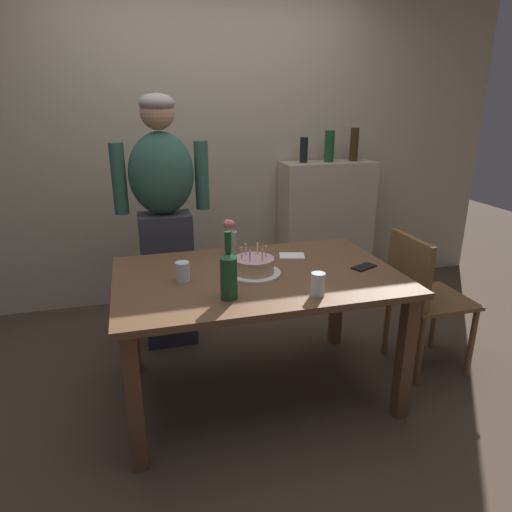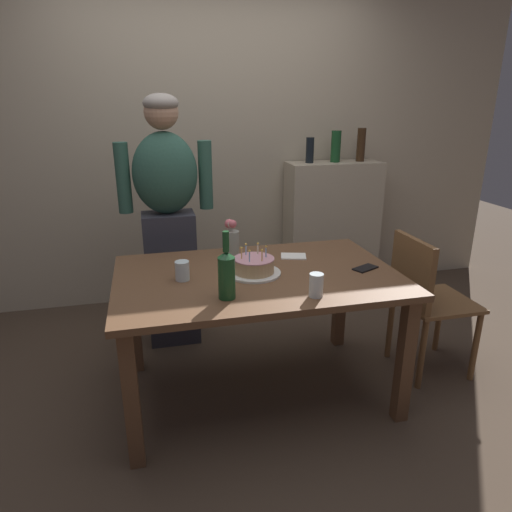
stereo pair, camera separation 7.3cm
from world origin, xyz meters
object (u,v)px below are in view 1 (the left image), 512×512
(wine_bottle, at_px, (229,274))
(dining_chair, at_px, (420,292))
(birthday_cake, at_px, (254,266))
(water_glass_far, at_px, (183,272))
(cell_phone, at_px, (364,267))
(water_glass_near, at_px, (318,284))
(flower_vase, at_px, (230,238))
(person_man_bearded, at_px, (165,221))
(napkin_stack, at_px, (292,256))

(wine_bottle, xyz_separation_m, dining_chair, (1.24, 0.26, -0.35))
(wine_bottle, bearing_deg, birthday_cake, 54.69)
(water_glass_far, distance_m, cell_phone, 0.99)
(birthday_cake, bearing_deg, water_glass_near, -58.75)
(flower_vase, bearing_deg, birthday_cake, -80.58)
(person_man_bearded, bearing_deg, flower_vase, 129.76)
(water_glass_near, relative_size, water_glass_far, 1.13)
(water_glass_far, distance_m, person_man_bearded, 0.75)
(birthday_cake, relative_size, napkin_stack, 1.95)
(birthday_cake, height_order, flower_vase, flower_vase)
(cell_phone, bearing_deg, birthday_cake, 147.83)
(water_glass_near, relative_size, person_man_bearded, 0.07)
(napkin_stack, bearing_deg, wine_bottle, -135.06)
(dining_chair, bearing_deg, birthday_cake, 89.09)
(water_glass_near, xyz_separation_m, cell_phone, (0.40, 0.28, -0.05))
(napkin_stack, xyz_separation_m, dining_chair, (0.75, -0.23, -0.23))
(water_glass_far, bearing_deg, wine_bottle, -56.72)
(cell_phone, distance_m, person_man_bearded, 1.31)
(water_glass_near, xyz_separation_m, napkin_stack, (0.08, 0.57, -0.05))
(water_glass_near, distance_m, dining_chair, 0.94)
(wine_bottle, relative_size, flower_vase, 1.46)
(flower_vase, bearing_deg, napkin_stack, -18.47)
(water_glass_far, relative_size, dining_chair, 0.12)
(cell_phone, bearing_deg, dining_chair, -17.64)
(water_glass_far, xyz_separation_m, flower_vase, (0.32, 0.32, 0.06))
(cell_phone, bearing_deg, water_glass_near, -169.87)
(birthday_cake, xyz_separation_m, water_glass_near, (0.22, -0.36, 0.01))
(birthday_cake, xyz_separation_m, napkin_stack, (0.29, 0.21, -0.04))
(flower_vase, bearing_deg, person_man_bearded, 129.76)
(water_glass_far, xyz_separation_m, napkin_stack, (0.67, 0.21, -0.05))
(napkin_stack, height_order, person_man_bearded, person_man_bearded)
(birthday_cake, relative_size, dining_chair, 0.33)
(wine_bottle, bearing_deg, water_glass_far, 123.28)
(napkin_stack, bearing_deg, water_glass_far, -162.68)
(cell_phone, bearing_deg, water_glass_far, 150.32)
(flower_vase, relative_size, dining_chair, 0.25)
(dining_chair, bearing_deg, water_glass_near, 112.31)
(person_man_bearded, bearing_deg, water_glass_far, 91.80)
(water_glass_near, xyz_separation_m, dining_chair, (0.83, 0.34, -0.28))
(water_glass_far, xyz_separation_m, dining_chair, (1.42, -0.02, -0.27))
(flower_vase, bearing_deg, wine_bottle, -103.15)
(water_glass_far, bearing_deg, person_man_bearded, 91.80)
(water_glass_far, distance_m, wine_bottle, 0.34)
(birthday_cake, bearing_deg, wine_bottle, -125.31)
(napkin_stack, bearing_deg, person_man_bearded, 142.49)
(person_man_bearded, bearing_deg, water_glass_near, 119.29)
(wine_bottle, xyz_separation_m, flower_vase, (0.14, 0.60, -0.02))
(birthday_cake, distance_m, water_glass_far, 0.38)
(water_glass_near, distance_m, water_glass_far, 0.69)
(napkin_stack, distance_m, flower_vase, 0.38)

